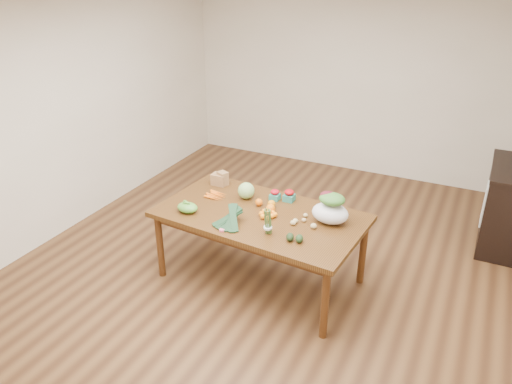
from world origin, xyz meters
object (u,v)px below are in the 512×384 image
at_px(cabbage, 246,191).
at_px(salad_bag, 330,210).
at_px(dining_table, 260,247).
at_px(cabinet, 509,207).
at_px(paper_bag, 219,178).
at_px(mandarin_cluster, 269,213).
at_px(kale_bunch, 228,219).
at_px(asparagus_bundle, 268,221).

height_order(cabbage, salad_bag, salad_bag).
relative_size(dining_table, cabinet, 1.92).
bearing_deg(paper_bag, mandarin_cluster, -28.57).
xyz_separation_m(paper_bag, cabbage, (0.41, -0.17, 0.01)).
xyz_separation_m(kale_bunch, asparagus_bundle, (0.38, 0.04, 0.05)).
xyz_separation_m(kale_bunch, salad_bag, (0.81, 0.48, 0.05)).
bearing_deg(cabbage, mandarin_cluster, -34.69).
xyz_separation_m(dining_table, salad_bag, (0.65, 0.13, 0.51)).
bearing_deg(paper_bag, asparagus_bundle, -38.48).
xyz_separation_m(asparagus_bundle, salad_bag, (0.43, 0.44, 0.01)).
height_order(paper_bag, mandarin_cluster, paper_bag).
bearing_deg(cabbage, paper_bag, 157.66).
xyz_separation_m(dining_table, paper_bag, (-0.68, 0.41, 0.45)).
height_order(mandarin_cluster, salad_bag, salad_bag).
bearing_deg(kale_bunch, salad_bag, 35.35).
relative_size(dining_table, asparagus_bundle, 7.83).
distance_m(cabbage, kale_bunch, 0.60).
height_order(paper_bag, salad_bag, salad_bag).
xyz_separation_m(cabbage, mandarin_cluster, (0.37, -0.26, -0.04)).
bearing_deg(paper_bag, salad_bag, -11.82).
bearing_deg(cabbage, cabinet, 32.78).
xyz_separation_m(cabbage, asparagus_bundle, (0.50, -0.55, 0.04)).
bearing_deg(mandarin_cluster, cabbage, 145.31).
xyz_separation_m(cabinet, asparagus_bundle, (-1.97, -2.14, 0.40)).
distance_m(cabbage, asparagus_bundle, 0.74).
height_order(dining_table, cabinet, cabinet).
distance_m(cabinet, cabbage, 2.95).
bearing_deg(paper_bag, kale_bunch, -55.37).
xyz_separation_m(cabinet, cabbage, (-2.46, -1.59, 0.36)).
bearing_deg(paper_bag, cabbage, -22.34).
relative_size(dining_table, kale_bunch, 4.89).
height_order(dining_table, paper_bag, paper_bag).
distance_m(cabbage, salad_bag, 0.93).
height_order(cabinet, mandarin_cluster, cabinet).
bearing_deg(kale_bunch, asparagus_bundle, 10.42).
bearing_deg(kale_bunch, paper_bag, 129.39).
distance_m(kale_bunch, salad_bag, 0.94).
height_order(dining_table, kale_bunch, kale_bunch).
bearing_deg(dining_table, paper_bag, 154.08).
bearing_deg(dining_table, cabbage, 143.82).
distance_m(cabinet, asparagus_bundle, 2.93).
xyz_separation_m(cabbage, kale_bunch, (0.11, -0.59, -0.00)).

